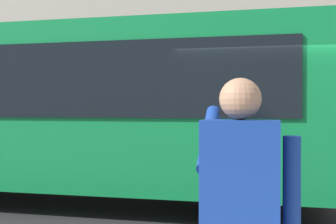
% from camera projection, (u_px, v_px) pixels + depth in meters
% --- Properties ---
extents(ground_plane, '(60.00, 60.00, 0.00)m').
position_uv_depth(ground_plane, '(267.00, 214.00, 6.63)').
color(ground_plane, '#232326').
extents(red_bus, '(9.05, 2.54, 3.08)m').
position_uv_depth(red_bus, '(72.00, 108.00, 7.49)').
color(red_bus, '#0F7238').
rests_on(red_bus, ground_plane).
extents(pedestrian_photographer, '(0.53, 0.52, 1.70)m').
position_uv_depth(pedestrian_photographer, '(241.00, 213.00, 2.20)').
color(pedestrian_photographer, '#4C4238').
rests_on(pedestrian_photographer, sidewalk_curb).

